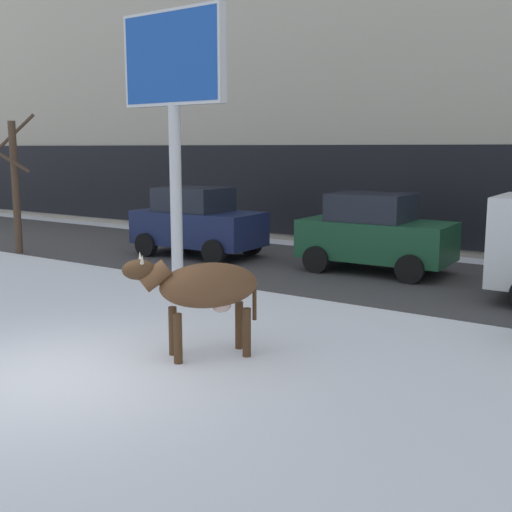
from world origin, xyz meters
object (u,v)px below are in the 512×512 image
Objects in this scene: cow_brown at (204,288)px; car_navy_hatchback at (197,222)px; car_darkgreen_hatchback at (375,233)px; billboard at (173,76)px; bare_tree_left_lot at (15,183)px.

car_navy_hatchback is (-5.54, 6.53, -0.07)m from cow_brown.
cow_brown is at bearing -85.10° from car_darkgreen_hatchback.
billboard is (-3.15, 2.99, 3.32)m from cow_brown.
billboard reaches higher than bare_tree_left_lot.
car_darkgreen_hatchback is (-0.61, 7.14, -0.07)m from cow_brown.
car_navy_hatchback is 4.96m from car_darkgreen_hatchback.
car_darkgreen_hatchback is (4.93, 0.61, 0.00)m from car_navy_hatchback.
cow_brown is at bearing -22.18° from bare_tree_left_lot.
billboard reaches higher than cow_brown.
car_navy_hatchback is (-2.39, 3.54, -3.39)m from billboard.
billboard is at bearing 136.50° from cow_brown.
bare_tree_left_lot reaches higher than car_navy_hatchback.
car_navy_hatchback reaches higher than cow_brown.
billboard is 5.93m from car_darkgreen_hatchback.
car_darkgreen_hatchback is (2.54, 4.15, -3.39)m from billboard.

